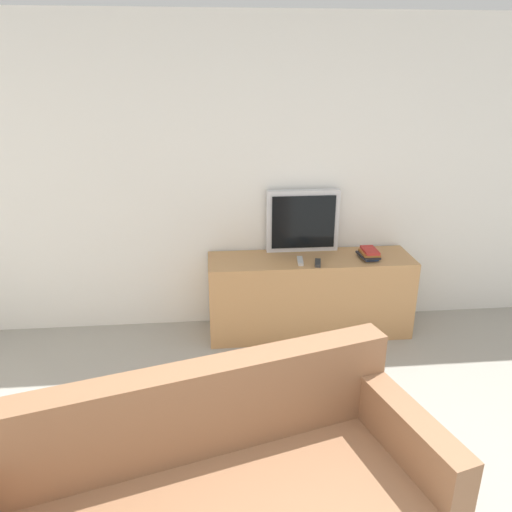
{
  "coord_description": "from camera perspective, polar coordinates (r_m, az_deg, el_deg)",
  "views": [
    {
      "loc": [
        -0.49,
        -1.1,
        2.18
      ],
      "look_at": [
        -0.16,
        2.34,
        0.87
      ],
      "focal_mm": 35.0,
      "sensor_mm": 36.0,
      "label": 1
    }
  ],
  "objects": [
    {
      "name": "wall_back",
      "position": [
        4.25,
        1.31,
        8.76
      ],
      "size": [
        9.0,
        0.06,
        2.6
      ],
      "color": "white",
      "rests_on": "ground_plane"
    },
    {
      "name": "tv_stand",
      "position": [
        4.34,
        6.11,
        -4.46
      ],
      "size": [
        1.72,
        0.48,
        0.69
      ],
      "color": "tan",
      "rests_on": "ground_plane"
    },
    {
      "name": "television",
      "position": [
        4.29,
        5.35,
        4.02
      ],
      "size": [
        0.62,
        0.09,
        0.54
      ],
      "color": "silver",
      "rests_on": "tv_stand"
    },
    {
      "name": "book_stack",
      "position": [
        4.27,
        12.82,
        0.27
      ],
      "size": [
        0.16,
        0.23,
        0.08
      ],
      "color": "#23478E",
      "rests_on": "tv_stand"
    },
    {
      "name": "remote_on_stand",
      "position": [
        4.1,
        5.08,
        -0.56
      ],
      "size": [
        0.06,
        0.17,
        0.02
      ],
      "rotation": [
        0.0,
        0.0,
        -0.11
      ],
      "color": "#B7B7B7",
      "rests_on": "tv_stand"
    },
    {
      "name": "remote_secondary",
      "position": [
        4.07,
        7.08,
        -0.79
      ],
      "size": [
        0.08,
        0.16,
        0.02
      ],
      "rotation": [
        0.0,
        0.0,
        -0.21
      ],
      "color": "#2D2D2D",
      "rests_on": "tv_stand"
    }
  ]
}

